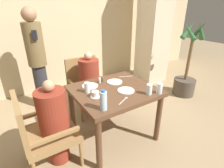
# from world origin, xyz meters

# --- Properties ---
(ground_plane) EXTENTS (16.00, 16.00, 0.00)m
(ground_plane) POSITION_xyz_m (0.00, 0.00, 0.00)
(ground_plane) COLOR #9E8460
(wall_back) EXTENTS (8.00, 0.06, 2.80)m
(wall_back) POSITION_xyz_m (0.00, 2.06, 1.40)
(wall_back) COLOR #C6B289
(wall_back) RESTS_ON ground_plane
(pillar_stone) EXTENTS (0.57, 0.57, 2.70)m
(pillar_stone) POSITION_xyz_m (1.90, 1.27, 1.35)
(pillar_stone) COLOR beige
(pillar_stone) RESTS_ON ground_plane
(dining_table) EXTENTS (1.01, 0.90, 0.74)m
(dining_table) POSITION_xyz_m (0.00, 0.00, 0.63)
(dining_table) COLOR brown
(dining_table) RESTS_ON ground_plane
(chair_left_side) EXTENTS (0.55, 0.55, 0.90)m
(chair_left_side) POSITION_xyz_m (-0.93, 0.00, 0.48)
(chair_left_side) COLOR olive
(chair_left_side) RESTS_ON ground_plane
(diner_in_left_chair) EXTENTS (0.32, 0.32, 1.03)m
(diner_in_left_chair) POSITION_xyz_m (-0.78, 0.00, 0.53)
(diner_in_left_chair) COLOR maroon
(diner_in_left_chair) RESTS_ON ground_plane
(chair_far_side) EXTENTS (0.55, 0.55, 0.90)m
(chair_far_side) POSITION_xyz_m (0.00, 0.87, 0.48)
(chair_far_side) COLOR olive
(chair_far_side) RESTS_ON ground_plane
(diner_in_far_chair) EXTENTS (0.32, 0.32, 1.06)m
(diner_in_far_chair) POSITION_xyz_m (-0.00, 0.72, 0.54)
(diner_in_far_chair) COLOR maroon
(diner_in_far_chair) RESTS_ON ground_plane
(standing_host) EXTENTS (0.29, 0.32, 1.69)m
(standing_host) POSITION_xyz_m (-0.64, 1.33, 0.91)
(standing_host) COLOR #2D2D33
(standing_host) RESTS_ON ground_plane
(potted_palm) EXTENTS (0.42, 0.42, 1.47)m
(potted_palm) POSITION_xyz_m (1.92, 0.28, 0.40)
(potted_palm) COLOR #4C4238
(potted_palm) RESTS_ON ground_plane
(plate_main_left) EXTENTS (0.21, 0.21, 0.01)m
(plate_main_left) POSITION_xyz_m (0.12, 0.17, 0.74)
(plate_main_left) COLOR white
(plate_main_left) RESTS_ON dining_table
(plate_main_right) EXTENTS (0.21, 0.21, 0.01)m
(plate_main_right) POSITION_xyz_m (0.09, -0.13, 0.74)
(plate_main_right) COLOR white
(plate_main_right) RESTS_ON dining_table
(plate_dessert_center) EXTENTS (0.21, 0.21, 0.01)m
(plate_dessert_center) POSITION_xyz_m (-0.22, 0.23, 0.74)
(plate_dessert_center) COLOR white
(plate_dessert_center) RESTS_ON dining_table
(teacup_with_saucer) EXTENTS (0.12, 0.12, 0.07)m
(teacup_with_saucer) POSITION_xyz_m (-0.30, -0.06, 0.77)
(teacup_with_saucer) COLOR white
(teacup_with_saucer) RESTS_ON dining_table
(water_bottle) EXTENTS (0.07, 0.07, 0.22)m
(water_bottle) POSITION_xyz_m (-0.35, -0.34, 0.84)
(water_bottle) COLOR silver
(water_bottle) RESTS_ON dining_table
(glass_tall_near) EXTENTS (0.07, 0.07, 0.13)m
(glass_tall_near) POSITION_xyz_m (-0.32, 0.09, 0.80)
(glass_tall_near) COLOR silver
(glass_tall_near) RESTS_ON dining_table
(glass_tall_mid) EXTENTS (0.07, 0.07, 0.13)m
(glass_tall_mid) POSITION_xyz_m (0.39, -0.39, 0.80)
(glass_tall_mid) COLOR silver
(glass_tall_mid) RESTS_ON dining_table
(glass_tall_far) EXTENTS (0.07, 0.07, 0.13)m
(glass_tall_far) POSITION_xyz_m (0.27, -0.35, 0.80)
(glass_tall_far) COLOR silver
(glass_tall_far) RESTS_ON dining_table
(salt_shaker) EXTENTS (0.03, 0.03, 0.07)m
(salt_shaker) POSITION_xyz_m (-0.06, 0.26, 0.77)
(salt_shaker) COLOR white
(salt_shaker) RESTS_ON dining_table
(pepper_shaker) EXTENTS (0.03, 0.03, 0.07)m
(pepper_shaker) POSITION_xyz_m (-0.02, 0.26, 0.77)
(pepper_shaker) COLOR #4C3D2D
(pepper_shaker) RESTS_ON dining_table
(fork_beside_plate) EXTENTS (0.18, 0.10, 0.00)m
(fork_beside_plate) POSITION_xyz_m (-0.06, -0.30, 0.74)
(fork_beside_plate) COLOR silver
(fork_beside_plate) RESTS_ON dining_table
(knife_beside_plate) EXTENTS (0.19, 0.09, 0.00)m
(knife_beside_plate) POSITION_xyz_m (0.39, 0.25, 0.74)
(knife_beside_plate) COLOR silver
(knife_beside_plate) RESTS_ON dining_table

